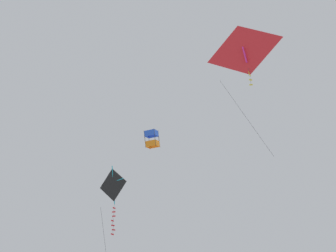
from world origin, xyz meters
TOP-DOWN VIEW (x-y plane):
  - kite_delta_highest at (3.39, -1.89)m, footprint 3.00×3.21m
  - kite_diamond_low_drifter at (1.37, -9.27)m, footprint 1.46×1.63m
  - kite_box_near_right at (-6.92, -8.90)m, footprint 1.37×1.10m

SIDE VIEW (x-z plane):
  - kite_diamond_low_drifter at x=1.37m, z-range 27.58..36.12m
  - kite_delta_highest at x=3.39m, z-range 35.19..41.53m
  - kite_box_near_right at x=-6.92m, z-range 38.61..40.12m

